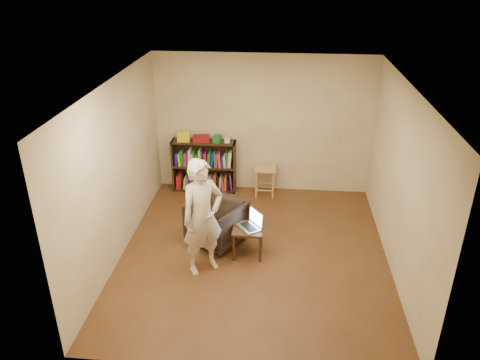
# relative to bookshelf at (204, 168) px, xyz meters

# --- Properties ---
(floor) EXTENTS (4.50, 4.50, 0.00)m
(floor) POSITION_rel_bookshelf_xyz_m (1.09, -2.09, -0.44)
(floor) COLOR #4D2F18
(floor) RESTS_ON ground
(ceiling) EXTENTS (4.50, 4.50, 0.00)m
(ceiling) POSITION_rel_bookshelf_xyz_m (1.09, -2.09, 2.16)
(ceiling) COLOR silver
(ceiling) RESTS_ON wall_back
(wall_back) EXTENTS (4.00, 0.00, 4.00)m
(wall_back) POSITION_rel_bookshelf_xyz_m (1.09, 0.16, 0.86)
(wall_back) COLOR beige
(wall_back) RESTS_ON floor
(wall_left) EXTENTS (0.00, 4.50, 4.50)m
(wall_left) POSITION_rel_bookshelf_xyz_m (-0.91, -2.09, 0.86)
(wall_left) COLOR beige
(wall_left) RESTS_ON floor
(wall_right) EXTENTS (0.00, 4.50, 4.50)m
(wall_right) POSITION_rel_bookshelf_xyz_m (3.09, -2.09, 0.86)
(wall_right) COLOR beige
(wall_right) RESTS_ON floor
(bookshelf) EXTENTS (1.20, 0.30, 1.00)m
(bookshelf) POSITION_rel_bookshelf_xyz_m (0.00, 0.00, 0.00)
(bookshelf) COLOR black
(bookshelf) RESTS_ON floor
(box_yellow) EXTENTS (0.24, 0.19, 0.19)m
(box_yellow) POSITION_rel_bookshelf_xyz_m (-0.36, -0.03, 0.65)
(box_yellow) COLOR yellow
(box_yellow) RESTS_ON bookshelf
(red_cloth) EXTENTS (0.34, 0.27, 0.10)m
(red_cloth) POSITION_rel_bookshelf_xyz_m (-0.04, -0.02, 0.61)
(red_cloth) COLOR maroon
(red_cloth) RESTS_ON bookshelf
(box_green) EXTENTS (0.16, 0.16, 0.14)m
(box_green) POSITION_rel_bookshelf_xyz_m (0.26, -0.04, 0.63)
(box_green) COLOR #1C6B2C
(box_green) RESTS_ON bookshelf
(box_white) EXTENTS (0.12, 0.12, 0.08)m
(box_white) POSITION_rel_bookshelf_xyz_m (0.45, -0.03, 0.60)
(box_white) COLOR silver
(box_white) RESTS_ON bookshelf
(stool) EXTENTS (0.39, 0.39, 0.57)m
(stool) POSITION_rel_bookshelf_xyz_m (1.17, -0.11, 0.02)
(stool) COLOR tan
(stool) RESTS_ON floor
(armchair) EXTENTS (1.04, 1.05, 0.70)m
(armchair) POSITION_rel_bookshelf_xyz_m (0.48, -1.82, -0.09)
(armchair) COLOR black
(armchair) RESTS_ON floor
(side_table) EXTENTS (0.45, 0.45, 0.46)m
(side_table) POSITION_rel_bookshelf_xyz_m (1.00, -2.11, -0.06)
(side_table) COLOR #321A10
(side_table) RESTS_ON floor
(laptop) EXTENTS (0.42, 0.44, 0.26)m
(laptop) POSITION_rel_bookshelf_xyz_m (1.05, -2.08, 0.08)
(laptop) COLOR silver
(laptop) RESTS_ON side_table
(person) EXTENTS (0.74, 0.71, 1.71)m
(person) POSITION_rel_bookshelf_xyz_m (0.40, -2.54, 0.41)
(person) COLOR beige
(person) RESTS_ON floor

